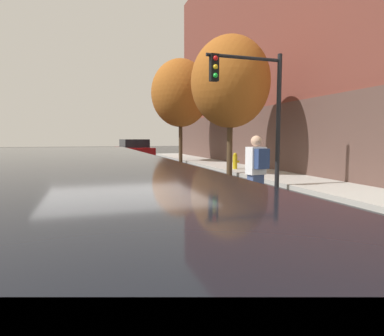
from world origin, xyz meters
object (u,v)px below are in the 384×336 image
Objects in this scene: traffic_light_near at (255,97)px; street_tree_near at (230,82)px; street_tree_mid at (180,93)px; cyclist at (255,177)px; sedan_mid at (134,150)px; fire_hydrant at (235,161)px.

street_tree_near is (0.85, 3.67, 1.08)m from traffic_light_near.
traffic_light_near is 11.47m from street_tree_mid.
cyclist is 0.29× the size of street_tree_near.
street_tree_mid reaches higher than sedan_mid.
cyclist is 7.68m from street_tree_near.
street_tree_near is at bearing -122.62° from fire_hydrant.
traffic_light_near is at bearing -102.98° from street_tree_near.
fire_hydrant is at bearing -64.51° from sedan_mid.
cyclist is at bearing -118.36° from traffic_light_near.
street_tree_mid reaches higher than traffic_light_near.
street_tree_near reaches higher than traffic_light_near.
traffic_light_near reaches higher than sedan_mid.
sedan_mid is at bearing 98.32° from traffic_light_near.
traffic_light_near is (1.58, 2.92, 2.02)m from cyclist.
cyclist reaches higher than sedan_mid.
fire_hydrant is 0.12× the size of street_tree_mid.
cyclist is 2.18× the size of fire_hydrant.
street_tree_near is (-1.02, -1.60, 3.41)m from fire_hydrant.
street_tree_mid reaches higher than cyclist.
street_tree_mid is at bearing 90.06° from street_tree_near.
street_tree_near is at bearing 77.02° from traffic_light_near.
street_tree_near is (2.79, -9.58, 3.14)m from sedan_mid.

